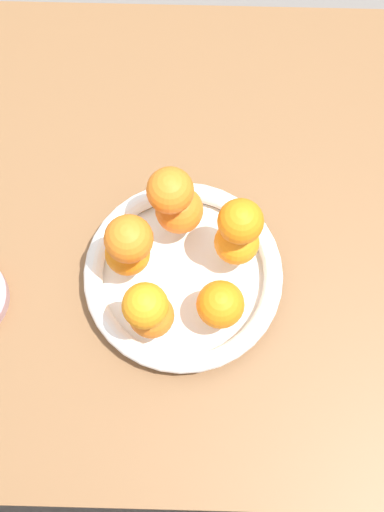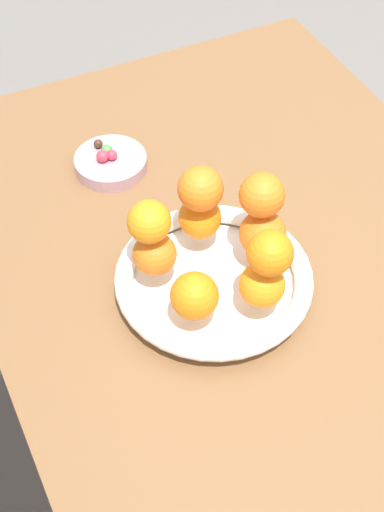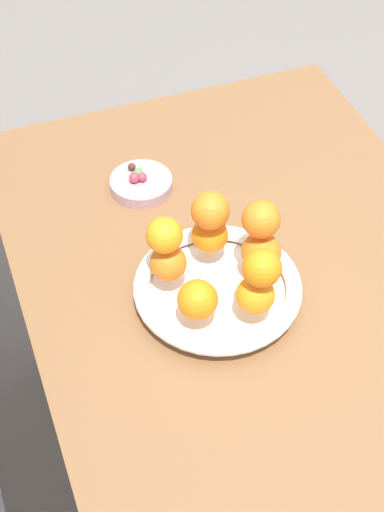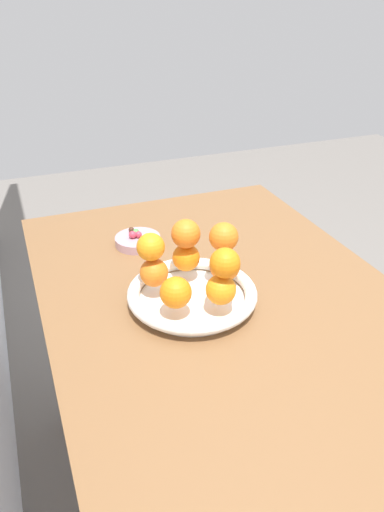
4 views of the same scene
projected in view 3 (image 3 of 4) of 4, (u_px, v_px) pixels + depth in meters
The scene contains 17 objects.
ground_plane at pixel (239, 491), 1.83m from camera, with size 6.00×6.00×0.00m, color slate.
dining_table at pixel (255, 316), 1.36m from camera, with size 1.10×0.76×0.74m.
fruit_bowl at pixel (217, 289), 1.26m from camera, with size 0.27×0.27×0.04m.
candy_dish at pixel (141, 184), 1.45m from camera, with size 0.12×0.12×0.02m, color #B28C99.
orange_0 at pixel (168, 263), 1.23m from camera, with size 0.06×0.06×0.06m, color orange.
orange_1 at pixel (197, 300), 1.18m from camera, with size 0.06×0.06×0.06m, color orange.
orange_2 at pixel (255, 295), 1.18m from camera, with size 0.06×0.06×0.06m, color orange.
orange_3 at pixel (259, 252), 1.24m from camera, with size 0.07×0.07×0.07m, color orange.
orange_4 at pixel (210, 235), 1.27m from camera, with size 0.06×0.06×0.06m, color orange.
orange_5 at pixel (210, 210), 1.22m from camera, with size 0.06×0.06×0.06m, color orange.
orange_6 at pixel (164, 235), 1.19m from camera, with size 0.06×0.06×0.06m, color orange.
orange_7 at pixel (262, 268), 1.14m from camera, with size 0.06×0.06×0.06m, color orange.
orange_8 at pixel (258, 220), 1.20m from camera, with size 0.06×0.06×0.06m, color orange.
candy_ball_0 at pixel (134, 178), 1.43m from camera, with size 0.02×0.02×0.02m, color #C6384C.
candy_ball_1 at pixel (132, 167), 1.45m from camera, with size 0.01×0.01×0.01m, color #472819.
candy_ball_2 at pixel (139, 173), 1.44m from camera, with size 0.02×0.02×0.02m, color #4C9947.
candy_ball_3 at pixel (142, 177), 1.43m from camera, with size 0.02×0.02×0.02m, color #C6384C.
Camera 3 is at (-0.77, 0.40, 1.71)m, focal length 55.00 mm.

